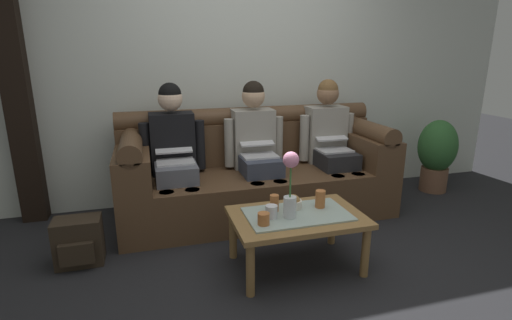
{
  "coord_description": "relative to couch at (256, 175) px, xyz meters",
  "views": [
    {
      "loc": [
        -0.95,
        -2.14,
        1.48
      ],
      "look_at": [
        -0.11,
        0.78,
        0.62
      ],
      "focal_mm": 27.25,
      "sensor_mm": 36.0,
      "label": 1
    }
  ],
  "objects": [
    {
      "name": "ground_plane",
      "position": [
        -0.0,
        -1.17,
        -0.37
      ],
      "size": [
        14.0,
        14.0,
        0.0
      ],
      "primitive_type": "plane",
      "color": "black"
    },
    {
      "name": "back_wall_patterned",
      "position": [
        -0.0,
        0.53,
        1.08
      ],
      "size": [
        6.0,
        0.12,
        2.9
      ],
      "primitive_type": "cube",
      "color": "silver",
      "rests_on": "ground_plane"
    },
    {
      "name": "timber_pillar",
      "position": [
        -1.97,
        0.41,
        1.08
      ],
      "size": [
        0.2,
        0.2,
        2.9
      ],
      "primitive_type": "cube",
      "color": "black",
      "rests_on": "ground_plane"
    },
    {
      "name": "couch",
      "position": [
        0.0,
        0.0,
        0.0
      ],
      "size": [
        2.45,
        0.88,
        0.96
      ],
      "color": "#513823",
      "rests_on": "ground_plane"
    },
    {
      "name": "person_left",
      "position": [
        -0.74,
        -0.0,
        0.29
      ],
      "size": [
        0.56,
        0.67,
        1.22
      ],
      "color": "#595B66",
      "rests_on": "ground_plane"
    },
    {
      "name": "person_middle",
      "position": [
        -0.0,
        -0.0,
        0.29
      ],
      "size": [
        0.56,
        0.67,
        1.22
      ],
      "color": "#383D4C",
      "rests_on": "ground_plane"
    },
    {
      "name": "person_right",
      "position": [
        0.74,
        -0.0,
        0.29
      ],
      "size": [
        0.56,
        0.67,
        1.22
      ],
      "color": "#232326",
      "rests_on": "ground_plane"
    },
    {
      "name": "coffee_table",
      "position": [
        -0.0,
        -1.02,
        -0.02
      ],
      "size": [
        0.9,
        0.59,
        0.41
      ],
      "color": "olive",
      "rests_on": "ground_plane"
    },
    {
      "name": "flower_vase",
      "position": [
        -0.07,
        -1.07,
        0.28
      ],
      "size": [
        0.11,
        0.11,
        0.45
      ],
      "color": "silver",
      "rests_on": "coffee_table"
    },
    {
      "name": "snack_bowl",
      "position": [
        0.01,
        -0.93,
        0.08
      ],
      "size": [
        0.12,
        0.12,
        0.1
      ],
      "color": "silver",
      "rests_on": "coffee_table"
    },
    {
      "name": "cup_near_left",
      "position": [
        -0.19,
        -1.04,
        0.08
      ],
      "size": [
        0.08,
        0.08,
        0.09
      ],
      "primitive_type": "cylinder",
      "color": "silver",
      "rests_on": "coffee_table"
    },
    {
      "name": "cup_near_right",
      "position": [
        -0.14,
        -0.94,
        0.1
      ],
      "size": [
        0.06,
        0.06,
        0.12
      ],
      "primitive_type": "cylinder",
      "color": "#B26633",
      "rests_on": "coffee_table"
    },
    {
      "name": "cup_far_center",
      "position": [
        0.2,
        -0.97,
        0.1
      ],
      "size": [
        0.07,
        0.07,
        0.12
      ],
      "primitive_type": "cylinder",
      "color": "#B26633",
      "rests_on": "coffee_table"
    },
    {
      "name": "cup_far_left",
      "position": [
        -0.27,
        -1.13,
        0.08
      ],
      "size": [
        0.08,
        0.08,
        0.08
      ],
      "primitive_type": "cylinder",
      "color": "#B26633",
      "rests_on": "coffee_table"
    },
    {
      "name": "backpack_left",
      "position": [
        -1.47,
        -0.56,
        -0.2
      ],
      "size": [
        0.32,
        0.25,
        0.34
      ],
      "color": "#2D2319",
      "rests_on": "ground_plane"
    },
    {
      "name": "potted_plant",
      "position": [
        2.02,
        0.02,
        0.06
      ],
      "size": [
        0.4,
        0.4,
        0.78
      ],
      "color": "brown",
      "rests_on": "ground_plane"
    }
  ]
}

